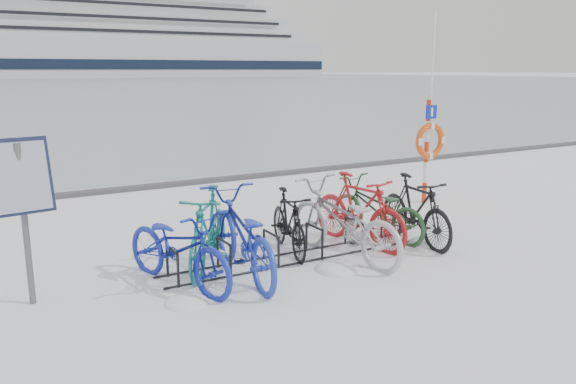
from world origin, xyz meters
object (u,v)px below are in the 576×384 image
(bike_rack, at_px, (293,247))
(cruise_ferry, at_px, (116,38))
(info_board, at_px, (21,187))
(lifebuoy_station, at_px, (429,141))

(bike_rack, distance_m, cruise_ferry, 205.51)
(cruise_ferry, bearing_deg, info_board, -103.38)
(info_board, xyz_separation_m, lifebuoy_station, (7.62, 1.57, -0.12))
(bike_rack, height_order, cruise_ferry, cruise_ferry)
(info_board, relative_size, cruise_ferry, 0.01)
(lifebuoy_station, bearing_deg, cruise_ferry, 78.61)
(info_board, bearing_deg, bike_rack, -9.88)
(info_board, bearing_deg, cruise_ferry, 68.87)
(lifebuoy_station, bearing_deg, info_board, -168.39)
(bike_rack, xyz_separation_m, lifebuoy_station, (4.16, 1.69, 1.11))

